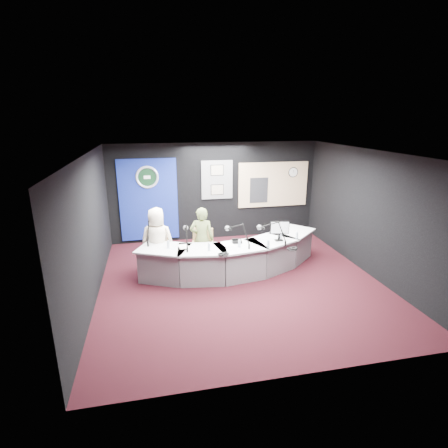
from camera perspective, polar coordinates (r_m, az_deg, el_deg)
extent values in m
plane|color=black|center=(7.83, 2.67, -9.34)|extent=(6.00, 6.00, 0.00)
cube|color=silver|center=(7.04, 2.99, 11.51)|extent=(6.00, 6.00, 0.02)
cube|color=black|center=(10.15, -1.44, 5.29)|extent=(6.00, 0.02, 2.80)
cube|color=black|center=(4.67, 12.22, -9.89)|extent=(6.00, 0.02, 2.80)
cube|color=black|center=(7.19, -21.00, -0.92)|extent=(0.02, 6.00, 2.80)
cube|color=black|center=(8.55, 22.68, 1.67)|extent=(0.02, 6.00, 2.80)
cube|color=navy|center=(10.00, -12.20, 3.84)|extent=(1.60, 0.05, 2.30)
torus|color=silver|center=(9.83, -12.44, 7.47)|extent=(0.63, 0.07, 0.63)
cylinder|color=black|center=(9.84, -12.44, 7.47)|extent=(0.48, 0.01, 0.48)
cube|color=slate|center=(10.06, -1.15, 7.22)|extent=(0.90, 0.04, 1.10)
cube|color=gray|center=(9.99, -1.12, 8.77)|extent=(0.34, 0.02, 0.27)
cube|color=gray|center=(10.09, -1.10, 5.62)|extent=(0.34, 0.02, 0.27)
cube|color=#D1AD82|center=(10.54, 8.03, 6.41)|extent=(2.12, 0.06, 1.32)
cube|color=beige|center=(10.53, 8.05, 6.40)|extent=(2.00, 0.02, 1.20)
cube|color=black|center=(10.40, 5.71, 5.50)|extent=(0.55, 0.02, 0.75)
cylinder|color=white|center=(10.67, 11.23, 8.29)|extent=(0.28, 0.01, 0.28)
cube|color=gray|center=(8.44, -10.98, -3.05)|extent=(0.50, 0.11, 0.70)
imported|color=beige|center=(8.15, -10.84, -2.65)|extent=(0.81, 0.59, 1.54)
imported|color=#5F6C39|center=(8.14, -3.63, -2.47)|extent=(0.63, 0.49, 1.52)
cube|color=black|center=(8.05, 9.04, -0.54)|extent=(0.48, 0.11, 0.33)
cube|color=black|center=(7.93, 2.14, -2.87)|extent=(0.23, 0.20, 0.05)
torus|color=black|center=(7.67, 11.07, -3.95)|extent=(0.24, 0.24, 0.04)
torus|color=black|center=(7.24, -0.10, -4.91)|extent=(0.23, 0.23, 0.04)
cube|color=white|center=(7.74, -6.61, -3.67)|extent=(0.23, 0.31, 0.00)
cube|color=white|center=(7.84, 0.56, -3.27)|extent=(0.28, 0.36, 0.00)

